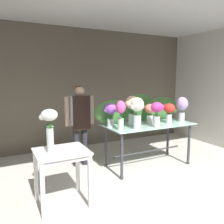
{
  "coord_description": "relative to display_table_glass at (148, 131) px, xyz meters",
  "views": [
    {
      "loc": [
        -2.11,
        -2.03,
        1.72
      ],
      "look_at": [
        -0.5,
        1.13,
        1.18
      ],
      "focal_mm": 36.52,
      "sensor_mm": 36.0,
      "label": 1
    }
  ],
  "objects": [
    {
      "name": "foliage_backdrop",
      "position": [
        -0.01,
        0.29,
        0.39
      ],
      "size": [
        1.98,
        0.26,
        0.55
      ],
      "color": "#477F3D",
      "rests_on": "display_table_glass"
    },
    {
      "name": "display_table_glass",
      "position": [
        0.0,
        0.0,
        0.0
      ],
      "size": [
        1.72,
        0.82,
        0.84
      ],
      "color": "#A6D5C8",
      "rests_on": "ground"
    },
    {
      "name": "vase_magenta_tulips",
      "position": [
        -0.05,
        -0.31,
        0.42
      ],
      "size": [
        0.25,
        0.22,
        0.45
      ],
      "color": "silver",
      "rests_on": "display_table_glass"
    },
    {
      "name": "florist",
      "position": [
        -1.17,
        0.62,
        0.27
      ],
      "size": [
        0.58,
        0.24,
        1.56
      ],
      "color": "#232328",
      "rests_on": "ground"
    },
    {
      "name": "vase_peach_stock",
      "position": [
        -0.38,
        -0.0,
        0.48
      ],
      "size": [
        0.29,
        0.24,
        0.55
      ],
      "color": "silver",
      "rests_on": "display_table_glass"
    },
    {
      "name": "ceiling_slab",
      "position": [
        -0.46,
        0.21,
        2.25
      ],
      "size": [
        5.78,
        3.48,
        0.12
      ],
      "primitive_type": "cube",
      "color": "silver",
      "rests_on": "wall_back"
    },
    {
      "name": "side_table_white",
      "position": [
        -1.85,
        -0.61,
        -0.04
      ],
      "size": [
        0.69,
        0.59,
        0.76
      ],
      "color": "white",
      "rests_on": "ground"
    },
    {
      "name": "vase_lilac_carnations",
      "position": [
        0.76,
        -0.08,
        0.45
      ],
      "size": [
        0.24,
        0.24,
        0.49
      ],
      "color": "silver",
      "rests_on": "display_table_glass"
    },
    {
      "name": "vase_fuchsia_lilies",
      "position": [
        -0.74,
        -0.22,
        0.43
      ],
      "size": [
        0.17,
        0.17,
        0.5
      ],
      "color": "silver",
      "rests_on": "display_table_glass"
    },
    {
      "name": "vase_white_roses_tall",
      "position": [
        -1.99,
        -0.61,
        0.43
      ],
      "size": [
        0.23,
        0.21,
        0.56
      ],
      "color": "silver",
      "rests_on": "side_table_white"
    },
    {
      "name": "wall_right",
      "position": [
        2.37,
        0.21,
        0.75
      ],
      "size": [
        0.12,
        3.48,
        2.88
      ],
      "primitive_type": "cube",
      "color": "silver",
      "rests_on": "ground"
    },
    {
      "name": "wall_back",
      "position": [
        -0.46,
        1.88,
        0.75
      ],
      "size": [
        5.66,
        0.12,
        2.88
      ],
      "primitive_type": "cube",
      "color": "#706656",
      "rests_on": "ground"
    },
    {
      "name": "vase_ivory_hydrangea",
      "position": [
        -0.44,
        -0.27,
        0.47
      ],
      "size": [
        0.28,
        0.22,
        0.54
      ],
      "color": "silver",
      "rests_on": "display_table_glass"
    },
    {
      "name": "ground_plane",
      "position": [
        -0.46,
        0.21,
        -0.69
      ],
      "size": [
        7.38,
        7.38,
        0.0
      ],
      "primitive_type": "plane",
      "color": "silver"
    },
    {
      "name": "vase_coral_freesia",
      "position": [
        0.06,
        0.05,
        0.37
      ],
      "size": [
        0.21,
        0.21,
        0.38
      ],
      "color": "silver",
      "rests_on": "display_table_glass"
    },
    {
      "name": "vase_scarlet_peonies",
      "position": [
        0.4,
        -0.12,
        0.39
      ],
      "size": [
        0.24,
        0.22,
        0.38
      ],
      "color": "silver",
      "rests_on": "display_table_glass"
    },
    {
      "name": "vase_violet_roses",
      "position": [
        -0.78,
        0.09,
        0.42
      ],
      "size": [
        0.25,
        0.23,
        0.43
      ],
      "color": "silver",
      "rests_on": "display_table_glass"
    }
  ]
}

